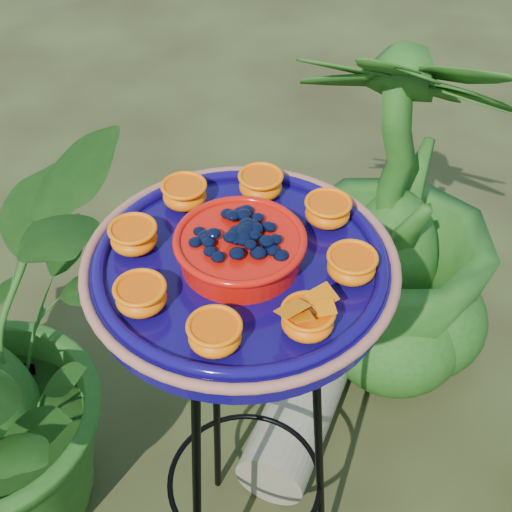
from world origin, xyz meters
name	(u,v)px	position (x,y,z in m)	size (l,w,h in m)	color
tripod_stand	(244,415)	(-0.07, 0.11, 0.60)	(0.38, 0.40, 0.98)	black
feeder_dish	(241,263)	(-0.07, 0.11, 1.03)	(0.53, 0.53, 0.12)	#0F064F
driftwood_log	(304,400)	(0.27, 0.38, 0.10)	(0.19, 0.19, 0.58)	gray
shrub_back_right	(399,208)	(0.66, 0.55, 0.55)	(0.62, 0.62, 1.10)	#1B4D14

